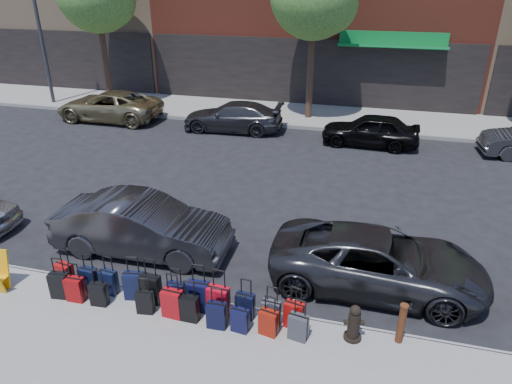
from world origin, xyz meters
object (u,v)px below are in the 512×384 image
(car_near_1, at_px, (142,226))
(car_near_2, at_px, (378,261))
(streetlight, at_px, (40,11))
(suitcase_front_5, at_px, (176,294))
(car_far_1, at_px, (233,117))
(bollard, at_px, (402,323))
(fire_hydrant, at_px, (354,324))
(car_far_2, at_px, (370,130))
(car_far_0, at_px, (109,106))

(car_near_1, bearing_deg, car_near_2, -91.05)
(streetlight, xyz_separation_m, suitcase_front_5, (12.81, -13.58, -4.24))
(car_far_1, bearing_deg, bollard, 27.55)
(fire_hydrant, xyz_separation_m, car_near_1, (-5.27, 1.93, 0.22))
(bollard, bearing_deg, car_far_2, 94.83)
(suitcase_front_5, relative_size, bollard, 1.03)
(streetlight, relative_size, bollard, 9.53)
(car_far_0, bearing_deg, car_far_1, 89.45)
(car_near_2, bearing_deg, bollard, -165.44)
(car_far_2, bearing_deg, fire_hydrant, 2.99)
(bollard, distance_m, car_near_2, 1.88)
(car_near_2, bearing_deg, car_far_0, 52.09)
(streetlight, bearing_deg, car_far_1, -9.80)
(suitcase_front_5, relative_size, fire_hydrant, 1.16)
(streetlight, relative_size, suitcase_front_5, 9.23)
(streetlight, xyz_separation_m, car_far_2, (16.25, -2.24, -4.01))
(car_near_1, distance_m, car_far_1, 9.93)
(car_near_1, xyz_separation_m, car_near_2, (5.64, 0.03, -0.07))
(car_far_0, relative_size, car_far_2, 1.29)
(car_far_0, xyz_separation_m, car_far_2, (12.04, -0.53, -0.04))
(car_near_1, bearing_deg, car_far_1, 3.08)
(car_near_2, bearing_deg, suitcase_front_5, 116.62)
(streetlight, relative_size, car_far_1, 1.83)
(bollard, bearing_deg, car_near_1, 163.60)
(bollard, height_order, car_far_0, car_far_0)
(suitcase_front_5, bearing_deg, streetlight, 132.43)
(fire_hydrant, xyz_separation_m, car_far_0, (-12.16, 11.90, 0.19))
(fire_hydrant, height_order, bollard, bollard)
(suitcase_front_5, xyz_separation_m, car_near_2, (3.93, 1.93, 0.23))
(car_near_1, relative_size, car_far_0, 0.88)
(fire_hydrant, distance_m, car_near_2, 2.00)
(suitcase_front_5, height_order, car_far_0, car_far_0)
(suitcase_front_5, height_order, car_near_2, car_near_2)
(car_near_2, height_order, car_far_0, car_far_0)
(fire_hydrant, bearing_deg, suitcase_front_5, 165.87)
(car_far_2, bearing_deg, suitcase_front_5, -14.46)
(bollard, xyz_separation_m, car_far_0, (-12.99, 11.76, 0.10))
(car_far_0, height_order, car_far_2, car_far_0)
(bollard, relative_size, car_far_2, 0.22)
(bollard, bearing_deg, car_far_0, 137.84)
(suitcase_front_5, xyz_separation_m, car_near_1, (-1.72, 1.90, 0.29))
(streetlight, bearing_deg, suitcase_front_5, -46.66)
(streetlight, xyz_separation_m, fire_hydrant, (16.36, -13.61, -4.17))
(car_near_1, distance_m, car_far_0, 12.12)
(car_far_1, bearing_deg, car_near_2, 30.13)
(suitcase_front_5, xyz_separation_m, car_far_1, (-2.48, 11.79, 0.21))
(fire_hydrant, bearing_deg, bollard, -4.35)
(car_near_1, bearing_deg, bollard, -107.76)
(car_far_1, bearing_deg, fire_hydrant, 24.15)
(car_near_2, height_order, car_far_1, car_near_2)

